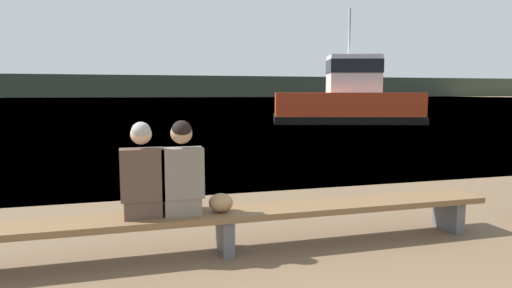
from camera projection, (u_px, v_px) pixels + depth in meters
name	position (u px, v px, depth m)	size (l,w,h in m)	color
water_surface	(127.00, 98.00, 121.98)	(240.00, 240.00, 0.00)	teal
far_shoreline	(126.00, 86.00, 148.17)	(600.00, 12.00, 7.02)	#384233
bench_main	(225.00, 219.00, 4.85)	(6.27, 0.52, 0.45)	brown
person_left	(142.00, 177.00, 4.57)	(0.43, 0.41, 0.97)	#4C382D
person_right	(182.00, 174.00, 4.68)	(0.43, 0.42, 0.98)	#70665B
shopping_bag	(221.00, 203.00, 4.80)	(0.26, 0.24, 0.20)	#9E754C
tugboat_red	(347.00, 102.00, 25.33)	(8.73, 5.93, 6.23)	red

